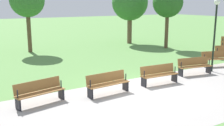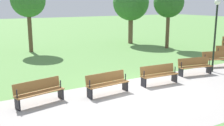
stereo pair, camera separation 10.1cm
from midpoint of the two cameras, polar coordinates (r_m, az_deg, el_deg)
name	(u,v)px [view 2 (the right image)]	position (r m, az deg, el deg)	size (l,w,h in m)	color
ground_plane	(136,89)	(12.17, 5.23, -5.48)	(120.00, 120.00, 0.00)	#5B8C47
path_paving	(156,98)	(11.13, 9.50, -7.31)	(45.34, 5.70, 0.01)	#A39E99
bench_3	(217,58)	(17.57, 21.31, 0.92)	(1.95, 1.04, 0.89)	#996633
bench_4	(195,66)	(15.10, 17.06, -0.56)	(1.95, 0.82, 0.89)	#996633
bench_5	(159,74)	(12.96, 9.96, -2.30)	(1.92, 0.59, 0.89)	#996633
bench_6	(107,83)	(11.39, -0.76, -4.17)	(1.92, 0.59, 0.89)	#996633
bench_7	(39,91)	(10.67, -14.74, -5.75)	(1.95, 0.82, 0.89)	#996633
tree_0	(169,3)	(23.25, 11.90, 12.23)	(2.48, 2.48, 5.02)	brown
tree_2	(28,0)	(21.84, -17.02, 12.42)	(2.59, 2.59, 5.26)	brown
tree_3	(131,3)	(25.60, 4.10, 12.46)	(3.31, 3.31, 5.44)	brown
lamp_post	(216,22)	(15.74, 21.10, 8.07)	(0.32, 0.32, 3.95)	black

